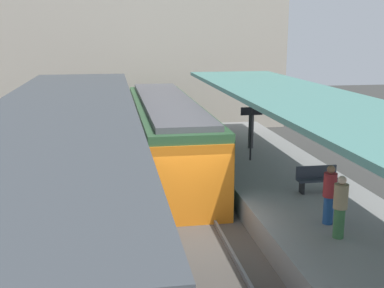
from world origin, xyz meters
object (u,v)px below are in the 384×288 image
at_px(platform_bench, 317,178).
at_px(passenger_mid_platform, 329,194).
at_px(platform_sign, 251,122).
at_px(commuter_train, 167,134).
at_px(passenger_near_bench, 340,206).

xyz_separation_m(platform_bench, passenger_mid_platform, (-0.83, -2.60, 0.40)).
xyz_separation_m(platform_sign, passenger_mid_platform, (0.22, -6.80, -0.76)).
relative_size(platform_bench, platform_sign, 0.63).
bearing_deg(platform_bench, platform_sign, 103.95).
relative_size(commuter_train, platform_sign, 6.14).
bearing_deg(platform_bench, passenger_near_bench, -105.40).
height_order(platform_bench, passenger_near_bench, passenger_near_bench).
height_order(passenger_near_bench, passenger_mid_platform, passenger_mid_platform).
bearing_deg(commuter_train, platform_sign, -35.70).
bearing_deg(commuter_train, platform_bench, -56.93).
distance_m(passenger_near_bench, passenger_mid_platform, 0.92).
bearing_deg(passenger_mid_platform, commuter_train, 110.50).
xyz_separation_m(commuter_train, platform_sign, (3.18, -2.28, 0.90)).
bearing_deg(passenger_mid_platform, platform_bench, 72.33).
height_order(commuter_train, passenger_mid_platform, commuter_train).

